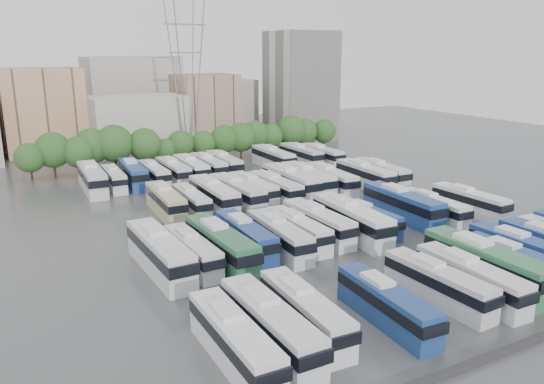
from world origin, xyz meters
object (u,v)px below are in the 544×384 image
bus_r1_s7 (351,220)px  bus_r1_s0 (160,252)px  apartment_tower (301,86)px  bus_r3_s4 (173,171)px  bus_r3_s6 (209,166)px  bus_r3_s7 (224,164)px  bus_r2_s10 (329,179)px  bus_r1_s13 (470,201)px  bus_r0_s1 (270,325)px  bus_r0_s4 (387,304)px  bus_r1_s5 (298,230)px  bus_r1_s8 (367,218)px  bus_r2_s5 (237,192)px  bus_r3_s1 (114,178)px  bus_r3_s2 (133,173)px  bus_r0_s2 (305,311)px  bus_r3_s10 (273,158)px  bus_r1_s10 (402,204)px  bus_r0_s6 (438,283)px  bus_r2_s6 (252,189)px  bus_r0_s10 (523,252)px  bus_r1_s2 (221,245)px  bus_r2_s7 (275,188)px  bus_r3_s12 (301,155)px  bus_r2_s12 (365,175)px  bus_r1_s1 (192,251)px  electricity_pylon (186,65)px  bus_r2_s2 (166,201)px  bus_r3_s0 (92,178)px  bus_r0_s0 (234,340)px  bus_r2_s13 (380,173)px  bus_r2_s9 (307,179)px  bus_r2_s3 (191,201)px  bus_r1_s4 (279,236)px  bus_r1_s11 (432,207)px  bus_r0_s8 (485,263)px  bus_r0_s7 (471,278)px  bus_r2_s8 (291,182)px  bus_r3_s5 (191,169)px  bus_r1_s6 (318,222)px

bus_r1_s7 → bus_r1_s0: bearing=-178.3°
apartment_tower → bus_r3_s4: apartment_tower is taller
bus_r3_s6 → bus_r3_s7: bearing=10.5°
bus_r2_s10 → bus_r1_s13: bearing=-59.4°
bus_r0_s1 → bus_r0_s4: 10.17m
bus_r1_s5 → bus_r1_s8: bus_r1_s5 is taller
bus_r2_s5 → bus_r3_s1: size_ratio=1.21×
bus_r3_s2 → bus_r3_s4: size_ratio=1.05×
bus_r0_s2 → bus_r3_s10: (26.36, 54.08, 0.21)m
bus_r1_s5 → bus_r1_s7: size_ratio=0.81×
bus_r1_s7 → bus_r1_s8: bus_r1_s7 is taller
bus_r1_s10 → bus_r3_s4: 39.64m
bus_r1_s10 → bus_r1_s8: bearing=-166.7°
bus_r0_s6 → bus_r2_s6: size_ratio=0.96×
bus_r1_s0 → bus_r2_s6: bearing=42.2°
bus_r0_s10 → bus_r1_s2: bus_r1_s2 is taller
bus_r2_s7 → bus_r2_s10: 9.87m
bus_r1_s5 → bus_r2_s10: size_ratio=0.86×
bus_r2_s6 → bus_r3_s12: (19.70, 18.65, 0.07)m
bus_r2_s12 → bus_r1_s1: bearing=-152.5°
bus_r0_s10 → bus_r2_s7: 35.79m
bus_r1_s7 → electricity_pylon: bearing=92.8°
bus_r3_s12 → bus_r2_s2: bearing=-150.9°
bus_r2_s7 → bus_r2_s12: (16.60, 0.00, 0.11)m
bus_r1_s0 → bus_r3_s0: (-0.14, 36.00, -0.00)m
bus_r0_s4 → bus_r2_s10: (19.51, 36.89, 0.25)m
bus_r0_s2 → bus_r2_s2: bus_r2_s2 is taller
electricity_pylon → bus_r0_s6: size_ratio=2.95×
bus_r0_s0 → bus_r2_s13: 56.12m
bus_r2_s9 → bus_r3_s12: (9.87, 18.21, -0.15)m
bus_r0_s1 → bus_r2_s3: 35.93m
bus_r1_s0 → bus_r2_s9: bearing=31.5°
bus_r0_s0 → bus_r2_s6: (19.77, 37.23, 0.01)m
apartment_tower → bus_r1_s4: 78.44m
bus_r1_s0 → bus_r1_s11: bus_r1_s0 is taller
bus_r3_s6 → bus_r2_s2: bearing=-126.1°
bus_r2_s13 → bus_r0_s2: bearing=-135.1°
bus_r3_s1 → bus_r0_s8: bearing=-64.9°
bus_r0_s7 → bus_r3_s0: 59.33m
bus_r1_s1 → bus_r0_s10: bearing=-31.0°
bus_r1_s11 → bus_r2_s9: bearing=110.1°
bus_r0_s8 → bus_r2_s8: size_ratio=0.99×
bus_r0_s4 → bus_r2_s6: (6.50, 37.86, 0.10)m
bus_r3_s10 → apartment_tower: bearing=50.9°
bus_r1_s7 → bus_r3_s5: bus_r1_s7 is taller
bus_r1_s0 → bus_r0_s0: bearing=-92.2°
bus_r1_s6 → bus_r2_s10: 21.52m
bus_r2_s2 → bus_r3_s5: (9.92, 17.43, 0.05)m
bus_r3_s6 → bus_r3_s10: bus_r3_s10 is taller
bus_r2_s8 → bus_r3_s6: (-6.63, 17.32, -0.21)m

